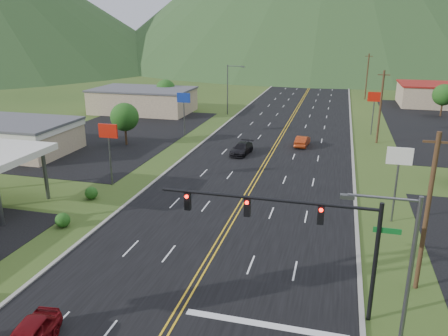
% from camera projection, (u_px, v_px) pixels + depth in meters
% --- Properties ---
extents(traffic_signal, '(13.10, 0.43, 7.00)m').
position_uv_depth(traffic_signal, '(301.00, 224.00, 23.68)').
color(traffic_signal, black).
rests_on(traffic_signal, ground).
extents(streetlight_east, '(3.28, 0.25, 9.00)m').
position_uv_depth(streetlight_east, '(401.00, 278.00, 18.91)').
color(streetlight_east, '#59595E').
rests_on(streetlight_east, ground).
extents(streetlight_west, '(3.28, 0.25, 9.00)m').
position_uv_depth(streetlight_west, '(229.00, 86.00, 79.64)').
color(streetlight_west, '#59595E').
rests_on(streetlight_west, ground).
extents(building_west_mid, '(14.40, 10.40, 4.10)m').
position_uv_depth(building_west_mid, '(15.00, 135.00, 56.07)').
color(building_west_mid, '#CFB590').
rests_on(building_west_mid, ground).
extents(building_west_far, '(18.40, 11.40, 4.50)m').
position_uv_depth(building_west_far, '(143.00, 100.00, 82.68)').
color(building_west_far, '#CFB590').
rests_on(building_west_far, ground).
extents(building_east_far, '(16.40, 12.40, 4.50)m').
position_uv_depth(building_east_far, '(441.00, 95.00, 89.27)').
color(building_east_far, '#CFB590').
rests_on(building_east_far, ground).
extents(pole_sign_west_a, '(2.00, 0.18, 6.40)m').
position_uv_depth(pole_sign_west_a, '(109.00, 137.00, 43.47)').
color(pole_sign_west_a, '#59595E').
rests_on(pole_sign_west_a, ground).
extents(pole_sign_west_b, '(2.00, 0.18, 6.40)m').
position_uv_depth(pole_sign_west_b, '(184.00, 102.00, 63.70)').
color(pole_sign_west_b, '#59595E').
rests_on(pole_sign_west_b, ground).
extents(pole_sign_east_a, '(2.00, 0.18, 6.40)m').
position_uv_depth(pole_sign_east_a, '(399.00, 164.00, 35.06)').
color(pole_sign_east_a, '#59595E').
rests_on(pole_sign_east_a, ground).
extents(pole_sign_east_b, '(2.00, 0.18, 6.40)m').
position_uv_depth(pole_sign_east_b, '(374.00, 101.00, 64.48)').
color(pole_sign_east_b, '#59595E').
rests_on(pole_sign_east_b, ground).
extents(tree_west_a, '(3.84, 3.84, 5.82)m').
position_uv_depth(tree_west_a, '(125.00, 117.00, 59.08)').
color(tree_west_a, '#382314').
rests_on(tree_west_a, ground).
extents(tree_west_b, '(3.84, 3.84, 5.82)m').
position_uv_depth(tree_west_b, '(166.00, 89.00, 85.12)').
color(tree_west_b, '#382314').
rests_on(tree_west_b, ground).
extents(tree_east_b, '(3.84, 3.84, 5.82)m').
position_uv_depth(tree_east_b, '(444.00, 95.00, 78.22)').
color(tree_east_b, '#382314').
rests_on(tree_east_b, ground).
extents(utility_pole_a, '(1.60, 0.28, 10.00)m').
position_uv_depth(utility_pole_a, '(427.00, 212.00, 25.72)').
color(utility_pole_a, '#382314').
rests_on(utility_pole_a, ground).
extents(utility_pole_b, '(1.60, 0.28, 10.00)m').
position_uv_depth(utility_pole_b, '(380.00, 107.00, 59.74)').
color(utility_pole_b, '#382314').
rests_on(utility_pole_b, ground).
extents(utility_pole_c, '(1.60, 0.28, 10.00)m').
position_uv_depth(utility_pole_c, '(367.00, 76.00, 96.52)').
color(utility_pole_c, '#382314').
rests_on(utility_pole_c, ground).
extents(utility_pole_d, '(1.60, 0.28, 10.00)m').
position_uv_depth(utility_pole_d, '(361.00, 62.00, 133.30)').
color(utility_pole_d, '#382314').
rests_on(utility_pole_d, ground).
extents(car_dark_mid, '(2.48, 5.00, 1.40)m').
position_uv_depth(car_dark_mid, '(242.00, 149.00, 55.55)').
color(car_dark_mid, black).
rests_on(car_dark_mid, ground).
extents(car_red_far, '(1.89, 4.43, 1.42)m').
position_uv_depth(car_red_far, '(302.00, 141.00, 59.31)').
color(car_red_far, '#A03111').
rests_on(car_red_far, ground).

